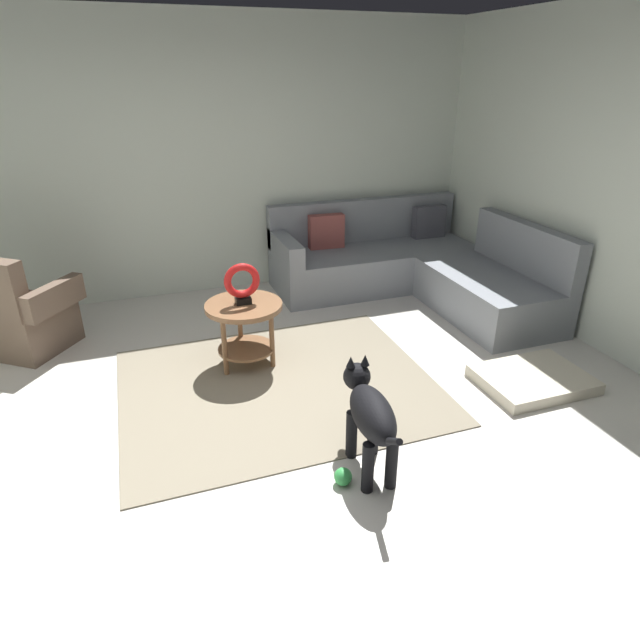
{
  "coord_description": "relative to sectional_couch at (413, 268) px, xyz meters",
  "views": [
    {
      "loc": [
        -0.71,
        -2.7,
        2.18
      ],
      "look_at": [
        0.45,
        0.6,
        0.55
      ],
      "focal_mm": 30.28,
      "sensor_mm": 36.0,
      "label": 1
    }
  ],
  "objects": [
    {
      "name": "torus_sculpture",
      "position": [
        -1.99,
        -0.92,
        0.42
      ],
      "size": [
        0.28,
        0.08,
        0.33
      ],
      "color": "black",
      "rests_on": "side_table"
    },
    {
      "name": "dog",
      "position": [
        -1.57,
        -2.37,
        0.09
      ],
      "size": [
        0.27,
        0.85,
        0.63
      ],
      "rotation": [
        0.0,
        0.0,
        6.19
      ],
      "color": "black",
      "rests_on": "ground_plane"
    },
    {
      "name": "wall_back",
      "position": [
        -1.99,
        0.92,
        1.06
      ],
      "size": [
        6.0,
        0.12,
        2.7
      ],
      "primitive_type": "cube",
      "color": "silver",
      "rests_on": "ground_plane"
    },
    {
      "name": "ground_plane",
      "position": [
        -1.99,
        -2.02,
        -0.34
      ],
      "size": [
        6.0,
        6.0,
        0.1
      ],
      "primitive_type": "cube",
      "color": "silver"
    },
    {
      "name": "armchair",
      "position": [
        -3.7,
        -0.05,
        0.03
      ],
      "size": [
        1.0,
        0.96,
        0.88
      ],
      "rotation": [
        0.0,
        0.0,
        -0.63
      ],
      "color": "brown",
      "rests_on": "ground_plane"
    },
    {
      "name": "dog_bed_mat",
      "position": [
        -0.01,
        -1.94,
        -0.24
      ],
      "size": [
        0.8,
        0.6,
        0.09
      ],
      "primitive_type": "cube",
      "color": "beige",
      "rests_on": "ground_plane"
    },
    {
      "name": "sectional_couch",
      "position": [
        0.0,
        0.0,
        0.0
      ],
      "size": [
        2.2,
        2.25,
        0.88
      ],
      "color": "gray",
      "rests_on": "ground_plane"
    },
    {
      "name": "side_table",
      "position": [
        -1.99,
        -0.92,
        0.13
      ],
      "size": [
        0.6,
        0.6,
        0.54
      ],
      "color": "brown",
      "rests_on": "ground_plane"
    },
    {
      "name": "area_rug",
      "position": [
        -1.84,
        -1.32,
        -0.28
      ],
      "size": [
        2.3,
        1.9,
        0.01
      ],
      "primitive_type": "cube",
      "color": "gray",
      "rests_on": "ground_plane"
    },
    {
      "name": "dog_toy_ball",
      "position": [
        -1.77,
        -2.47,
        -0.24
      ],
      "size": [
        0.1,
        0.1,
        0.1
      ],
      "primitive_type": "sphere",
      "color": "green",
      "rests_on": "ground_plane"
    }
  ]
}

